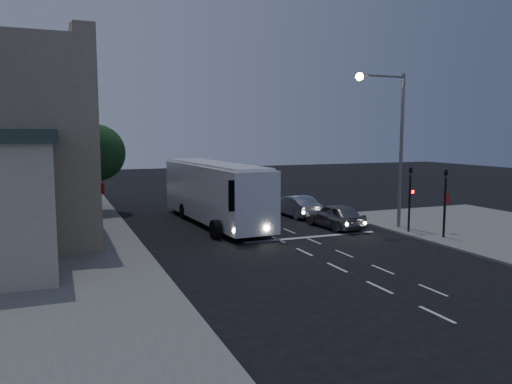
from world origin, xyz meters
name	(u,v)px	position (x,y,z in m)	size (l,w,h in m)	color
ground	(295,248)	(0.00, 0.00, 0.00)	(120.00, 120.00, 0.00)	black
sidewalk_far	(18,236)	(-13.00, 8.00, 0.06)	(12.00, 50.00, 0.12)	slate
road_markings	(290,233)	(1.29, 3.31, 0.00)	(8.00, 30.55, 0.01)	silver
tour_bus	(214,191)	(-1.76, 7.83, 2.09)	(3.42, 12.73, 3.87)	white
car_suv	(335,216)	(4.56, 3.80, 0.75)	(1.78, 4.43, 1.51)	gray
car_sedan_a	(296,206)	(4.28, 8.50, 0.73)	(1.55, 4.44, 1.46)	#A1A6B1
car_sedan_b	(262,196)	(4.32, 14.72, 0.73)	(2.05, 5.03, 1.46)	#B2B1BF
car_sedan_c	(239,187)	(4.56, 20.67, 0.81)	(2.68, 5.82, 1.62)	gray
traffic_signal_main	(410,191)	(7.60, 0.78, 2.42)	(0.25, 0.35, 4.10)	black
traffic_signal_side	(445,195)	(8.30, -1.20, 2.42)	(0.18, 0.15, 4.10)	black
regulatory_sign	(446,207)	(9.30, -0.24, 1.60)	(0.45, 0.12, 2.20)	slate
streetlight	(392,132)	(7.34, 2.20, 5.73)	(3.32, 0.44, 9.00)	slate
low_building_north	(19,164)	(-13.50, 20.00, 3.39)	(9.40, 9.40, 6.50)	beige
street_tree	(96,150)	(-8.21, 15.02, 4.50)	(4.00, 4.00, 6.20)	black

